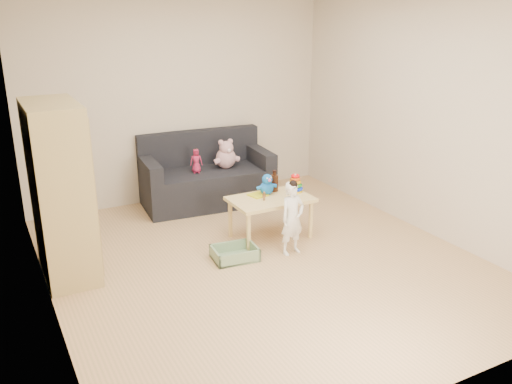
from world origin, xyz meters
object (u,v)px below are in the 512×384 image
wardrobe (60,192)px  toddler (292,219)px  play_table (270,218)px  sofa (207,187)px

wardrobe → toddler: size_ratio=2.19×
play_table → toddler: 0.48m
sofa → toddler: bearing=-79.4°
sofa → play_table: 1.34m
wardrobe → toddler: bearing=-16.6°
sofa → play_table: size_ratio=1.85×
toddler → sofa: bearing=88.1°
sofa → toddler: 1.81m
wardrobe → play_table: bearing=-4.6°
wardrobe → sofa: bearing=31.0°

